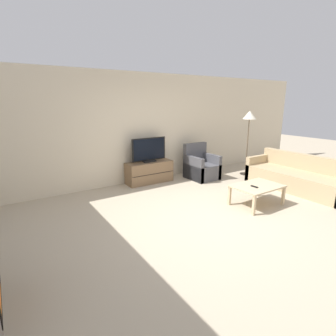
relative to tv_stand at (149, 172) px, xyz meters
The scene contains 9 objects.
ground_plane 2.47m from the tv_stand, 94.12° to the right, with size 24.00×24.00×0.00m, color tan.
wall_back 1.13m from the tv_stand, 121.61° to the left, with size 12.00×0.06×2.70m.
tv_stand is the anchor object (origin of this frame).
tv 0.55m from the tv_stand, 90.00° to the right, with size 0.93×0.18×0.61m.
armchair 1.41m from the tv_stand, 17.63° to the right, with size 0.70×0.76×0.92m.
coffee_table 2.69m from the tv_stand, 67.33° to the right, with size 0.96×0.68×0.41m.
remote 2.68m from the tv_stand, 70.30° to the right, with size 0.05×0.15×0.02m.
couch 3.56m from the tv_stand, 42.17° to the right, with size 0.87×2.31×0.79m.
floor_lamp 3.06m from the tv_stand, 17.24° to the right, with size 0.36×0.36×1.76m.
Camera 1 is at (-2.95, -3.16, 2.02)m, focal length 28.00 mm.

